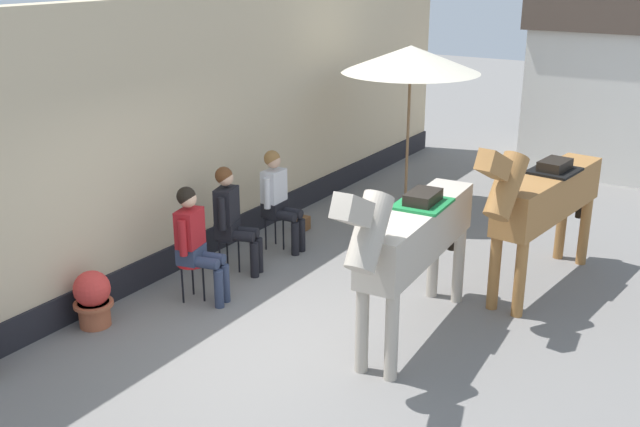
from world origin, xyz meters
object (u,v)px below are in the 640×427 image
seated_visitor_middle (232,215)px  seated_visitor_near (195,239)px  flower_planter_far (93,298)px  cafe_parasol (411,60)px  saddled_horse_near (413,236)px  satchel_bag (302,224)px  saddled_horse_far (544,198)px  seated_visitor_far (278,195)px

seated_visitor_middle → seated_visitor_near: bearing=-79.1°
flower_planter_far → cafe_parasol: (1.15, 5.38, 2.03)m
saddled_horse_near → satchel_bag: saddled_horse_near is taller
seated_visitor_middle → cafe_parasol: bearing=77.2°
saddled_horse_far → flower_planter_far: saddled_horse_far is taller
seated_visitor_far → satchel_bag: 1.02m
seated_visitor_near → seated_visitor_middle: (-0.17, 0.88, 0.00)m
seated_visitor_middle → satchel_bag: seated_visitor_middle is taller
seated_visitor_far → cafe_parasol: 3.01m
seated_visitor_middle → saddled_horse_far: 3.79m
seated_visitor_near → cafe_parasol: size_ratio=0.54×
seated_visitor_far → saddled_horse_near: saddled_horse_near is taller
saddled_horse_far → seated_visitor_far: bearing=-169.7°
saddled_horse_near → flower_planter_far: bearing=-152.5°
saddled_horse_near → cafe_parasol: cafe_parasol is taller
cafe_parasol → flower_planter_far: bearing=-102.1°
saddled_horse_far → satchel_bag: size_ratio=10.68×
saddled_horse_far → satchel_bag: (-3.50, 0.14, -1.06)m
seated_visitor_middle → satchel_bag: (-0.08, 1.72, -0.68)m
seated_visitor_near → saddled_horse_far: size_ratio=0.46×
seated_visitor_near → flower_planter_far: (-0.54, -1.09, -0.44)m
seated_visitor_middle → flower_planter_far: 2.05m
flower_planter_far → cafe_parasol: bearing=77.9°
flower_planter_far → cafe_parasol: cafe_parasol is taller
seated_visitor_near → flower_planter_far: 1.29m
flower_planter_far → seated_visitor_middle: bearing=79.3°
flower_planter_far → saddled_horse_near: bearing=27.5°
saddled_horse_near → cafe_parasol: (-1.89, 3.79, 1.20)m
seated_visitor_near → seated_visitor_middle: same height
cafe_parasol → satchel_bag: bearing=-116.8°
saddled_horse_near → seated_visitor_near: bearing=-168.8°
seated_visitor_near → saddled_horse_far: bearing=37.1°
saddled_horse_near → saddled_horse_far: same height
flower_planter_far → satchel_bag: size_ratio=2.29×
seated_visitor_far → cafe_parasol: bearing=73.1°
flower_planter_far → seated_visitor_near: bearing=63.5°
saddled_horse_far → satchel_bag: bearing=177.8°
seated_visitor_far → saddled_horse_near: bearing=-27.1°
seated_visitor_far → seated_visitor_middle: bearing=-92.0°
seated_visitor_near → seated_visitor_far: size_ratio=1.00×
flower_planter_far → satchel_bag: bearing=85.4°
seated_visitor_near → seated_visitor_middle: 0.90m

